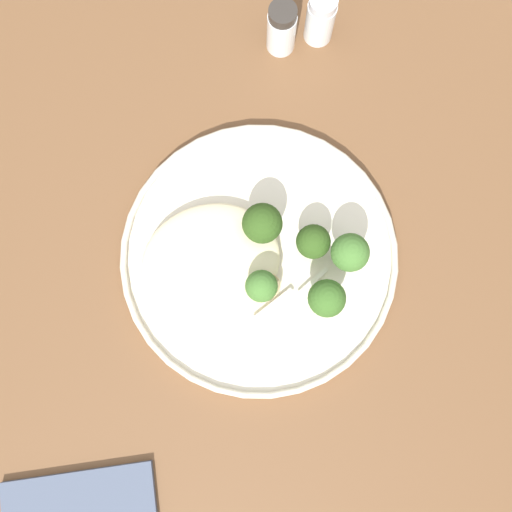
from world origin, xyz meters
name	(u,v)px	position (x,y,z in m)	size (l,w,h in m)	color
ground	(253,298)	(0.00, 0.00, 0.00)	(6.00, 6.00, 0.00)	#2D2B28
wooden_dining_table	(250,242)	(0.00, 0.00, 0.66)	(1.40, 1.00, 0.74)	brown
dinner_plate	(256,258)	(0.00, 0.04, 0.75)	(0.29, 0.29, 0.02)	beige
noodle_bed	(211,262)	(0.05, 0.03, 0.76)	(0.14, 0.12, 0.02)	beige
seared_scallop_center_golden	(210,262)	(0.05, 0.03, 0.76)	(0.03, 0.03, 0.02)	beige
seared_scallop_right_edge	(201,289)	(0.07, 0.05, 0.76)	(0.03, 0.03, 0.02)	beige
seared_scallop_tilted_round	(204,242)	(0.05, 0.01, 0.76)	(0.03, 0.03, 0.01)	#E5C689
seared_scallop_front_small	(271,285)	(0.00, 0.07, 0.76)	(0.02, 0.02, 0.02)	#E5C689
seared_scallop_on_noodles	(246,253)	(0.01, 0.03, 0.76)	(0.03, 0.03, 0.02)	beige
broccoli_floret_beside_noodles	(261,286)	(0.01, 0.07, 0.79)	(0.03, 0.03, 0.06)	#89A356
broccoli_floret_small_sprig	(313,242)	(-0.05, 0.04, 0.78)	(0.04, 0.04, 0.05)	#89A356
broccoli_floret_tall_stalk	(327,299)	(-0.05, 0.10, 0.79)	(0.04, 0.04, 0.06)	#89A356
broccoli_floret_near_rim	(350,253)	(-0.08, 0.06, 0.79)	(0.04, 0.04, 0.06)	#89A356
broccoli_floret_rear_charred	(262,224)	(-0.01, 0.01, 0.78)	(0.04, 0.04, 0.06)	#7A994C
onion_sliver_long_sliver	(313,281)	(-0.05, 0.08, 0.75)	(0.04, 0.01, 0.00)	silver
onion_sliver_curled_piece	(273,304)	(0.00, 0.09, 0.75)	(0.05, 0.01, 0.00)	silver
salt_shaker	(320,18)	(-0.14, -0.19, 0.77)	(0.03, 0.03, 0.07)	white
pepper_shaker	(282,29)	(-0.09, -0.19, 0.77)	(0.03, 0.03, 0.07)	white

